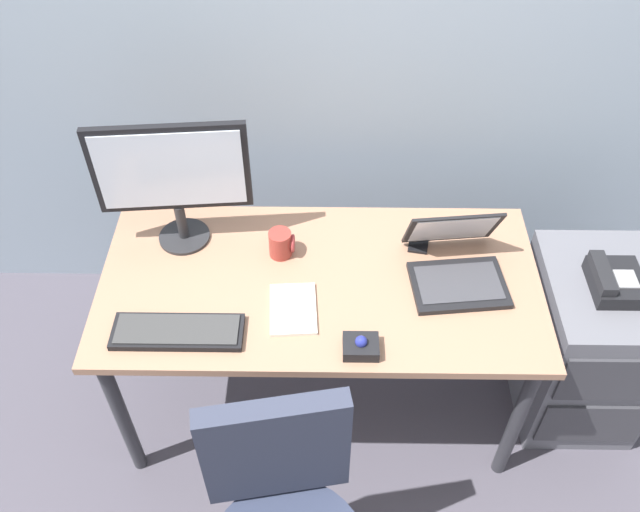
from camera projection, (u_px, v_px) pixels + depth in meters
name	position (u px, v px, depth m)	size (l,w,h in m)	color
ground_plane	(320.00, 396.00, 2.81)	(8.00, 8.00, 0.00)	#494550
desk	(320.00, 296.00, 2.34)	(1.48, 0.73, 0.72)	#9D7157
file_cabinet	(584.00, 344.00, 2.57)	(0.42, 0.53, 0.68)	slate
desk_phone	(614.00, 281.00, 2.29)	(0.17, 0.20, 0.09)	black
monitor_main	(172.00, 176.00, 2.21)	(0.51, 0.18, 0.48)	#262628
keyboard	(178.00, 331.00, 2.12)	(0.41, 0.14, 0.03)	black
laptop	(456.00, 264.00, 2.27)	(0.34, 0.35, 0.22)	black
trackball_mouse	(361.00, 346.00, 2.07)	(0.11, 0.09, 0.07)	black
coffee_mug	(281.00, 244.00, 2.33)	(0.09, 0.08, 0.10)	#98332B
paper_notepad	(293.00, 309.00, 2.19)	(0.15, 0.21, 0.01)	white
cell_phone	(419.00, 238.00, 2.41)	(0.07, 0.14, 0.01)	black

